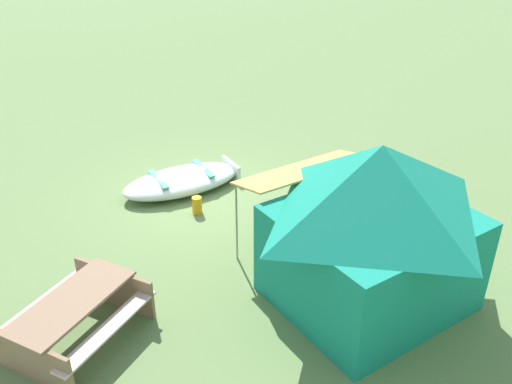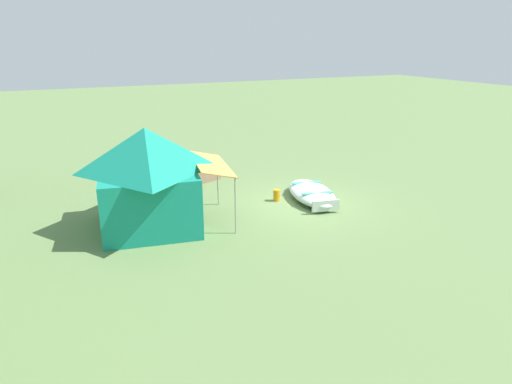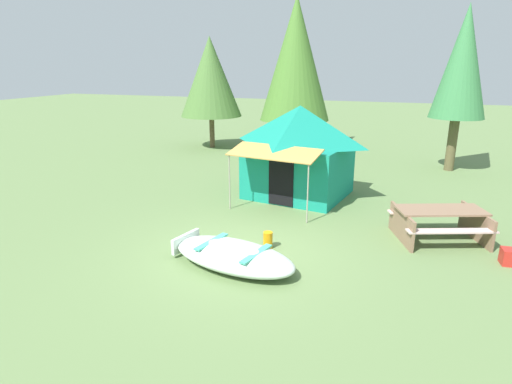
{
  "view_description": "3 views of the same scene",
  "coord_description": "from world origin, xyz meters",
  "px_view_note": "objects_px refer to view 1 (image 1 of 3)",
  "views": [
    {
      "loc": [
        6.37,
        8.41,
        5.78
      ],
      "look_at": [
        0.65,
        2.31,
        1.29
      ],
      "focal_mm": 37.89,
      "sensor_mm": 36.0,
      "label": 1
    },
    {
      "loc": [
        -11.7,
        6.95,
        4.96
      ],
      "look_at": [
        -0.39,
        1.57,
        0.75
      ],
      "focal_mm": 32.26,
      "sensor_mm": 36.0,
      "label": 2
    },
    {
      "loc": [
        3.16,
        -7.9,
        3.93
      ],
      "look_at": [
        -0.32,
        2.11,
        0.72
      ],
      "focal_mm": 29.83,
      "sensor_mm": 36.0,
      "label": 3
    }
  ],
  "objects_px": {
    "picnic_table": "(74,314)",
    "beached_rowboat": "(182,180)",
    "canvas_cabin_tent": "(373,224)",
    "fuel_can": "(197,205)"
  },
  "relations": [
    {
      "from": "beached_rowboat",
      "to": "picnic_table",
      "type": "distance_m",
      "value": 4.89
    },
    {
      "from": "picnic_table",
      "to": "beached_rowboat",
      "type": "bearing_deg",
      "value": -144.74
    },
    {
      "from": "beached_rowboat",
      "to": "canvas_cabin_tent",
      "type": "relative_size",
      "value": 0.75
    },
    {
      "from": "beached_rowboat",
      "to": "picnic_table",
      "type": "xyz_separation_m",
      "value": [
        3.99,
        2.82,
        0.25
      ]
    },
    {
      "from": "beached_rowboat",
      "to": "canvas_cabin_tent",
      "type": "bearing_deg",
      "value": 89.09
    },
    {
      "from": "canvas_cabin_tent",
      "to": "fuel_can",
      "type": "xyz_separation_m",
      "value": [
        0.32,
        -4.1,
        -1.24
      ]
    },
    {
      "from": "beached_rowboat",
      "to": "picnic_table",
      "type": "relative_size",
      "value": 1.26
    },
    {
      "from": "beached_rowboat",
      "to": "picnic_table",
      "type": "bearing_deg",
      "value": 35.26
    },
    {
      "from": "beached_rowboat",
      "to": "picnic_table",
      "type": "height_order",
      "value": "picnic_table"
    },
    {
      "from": "canvas_cabin_tent",
      "to": "fuel_can",
      "type": "relative_size",
      "value": 10.64
    }
  ]
}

